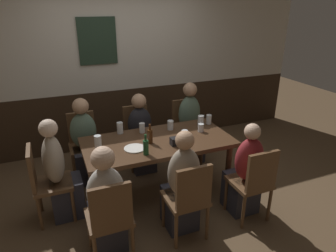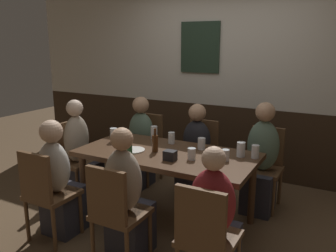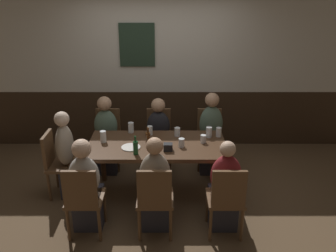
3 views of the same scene
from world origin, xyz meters
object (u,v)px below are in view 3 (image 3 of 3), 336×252
object	(u,v)px
person_mid_far	(159,141)
beer_bottle_brown	(149,138)
person_right_near	(225,192)
tumbler_water	(204,139)
tumbler_short	(178,132)
person_mid_near	(156,190)
pint_glass_stout	(210,132)
chair_mid_near	(155,197)
pint_glass_pale	(182,143)
chair_left_near	(84,197)
beer_bottle_green	(136,147)
chair_right_far	(210,135)
chair_right_near	(227,197)
person_left_near	(87,190)
person_right_far	(211,138)
person_head_west	(71,161)
plate_white_large	(132,147)
beer_glass_tall	(151,131)
dining_table	(158,149)
chair_head_west	(58,161)
chair_left_far	(109,135)
chair_mid_far	(159,135)
highball_clear	(104,137)
condiment_caddy	(169,147)
beer_glass_half	(132,128)
pint_glass_amber	(219,133)

from	to	relation	value
person_mid_far	beer_bottle_brown	distance (m)	0.82
person_right_near	tumbler_water	xyz separation A→B (m)	(-0.18, 0.73, 0.32)
tumbler_short	person_mid_near	bearing A→B (deg)	-105.74
tumbler_short	pint_glass_stout	bearing A→B (deg)	-4.68
chair_mid_near	pint_glass_pale	bearing A→B (deg)	68.03
chair_mid_near	person_mid_far	xyz separation A→B (m)	(-0.00, 1.54, -0.03)
chair_left_near	beer_bottle_green	distance (m)	0.84
chair_mid_near	beer_bottle_green	bearing A→B (deg)	113.58
chair_right_far	tumbler_short	world-z (taller)	chair_right_far
chair_right_far	beer_bottle_brown	world-z (taller)	beer_bottle_brown
chair_right_near	tumbler_short	world-z (taller)	chair_right_near
person_left_near	person_right_near	size ratio (longest dim) A/B	1.02
person_right_far	beer_bottle_green	distance (m)	1.45
person_head_west	pint_glass_stout	distance (m)	1.86
chair_mid_near	plate_white_large	xyz separation A→B (m)	(-0.32, 0.74, 0.25)
chair_left_near	beer_bottle_green	xyz separation A→B (m)	(0.53, 0.56, 0.33)
beer_glass_tall	pint_glass_stout	distance (m)	0.79
dining_table	chair_head_west	xyz separation A→B (m)	(-1.29, 0.00, -0.16)
chair_left_far	person_head_west	distance (m)	0.93
chair_mid_far	person_head_west	bearing A→B (deg)	-143.01
dining_table	tumbler_short	bearing A→B (deg)	43.40
chair_mid_near	highball_clear	world-z (taller)	highball_clear
tumbler_water	pint_glass_stout	distance (m)	0.20
chair_mid_near	condiment_caddy	bearing A→B (deg)	77.89
plate_white_large	highball_clear	bearing A→B (deg)	154.63
beer_glass_tall	beer_glass_half	world-z (taller)	beer_glass_half
chair_left_far	beer_bottle_brown	bearing A→B (deg)	-53.33
chair_left_near	person_mid_far	size ratio (longest dim) A/B	0.79
beer_glass_half	person_right_far	bearing A→B (deg)	15.73
beer_bottle_green	condiment_caddy	bearing A→B (deg)	14.52
chair_left_near	chair_head_west	xyz separation A→B (m)	(-0.52, 0.85, 0.00)
beer_glass_tall	highball_clear	world-z (taller)	highball_clear
person_right_far	beer_bottle_green	world-z (taller)	person_right_far
chair_right_far	highball_clear	bearing A→B (deg)	-151.51
chair_left_near	chair_right_near	bearing A→B (deg)	0.00
person_head_west	beer_bottle_green	size ratio (longest dim) A/B	5.02
person_head_west	beer_bottle_green	world-z (taller)	person_head_west
chair_mid_far	condiment_caddy	world-z (taller)	chair_mid_far
pint_glass_stout	tumbler_short	bearing A→B (deg)	175.32
beer_bottle_brown	person_mid_far	bearing A→B (deg)	81.42
person_mid_near	pint_glass_amber	distance (m)	1.27
beer_bottle_green	chair_right_near	bearing A→B (deg)	-28.84
beer_glass_half	beer_bottle_green	distance (m)	0.68
chair_mid_far	plate_white_large	distance (m)	1.05
chair_head_west	highball_clear	world-z (taller)	highball_clear
dining_table	highball_clear	xyz separation A→B (m)	(-0.69, 0.06, 0.14)
pint_glass_amber	chair_mid_near	bearing A→B (deg)	-126.85
chair_mid_far	chair_left_near	bearing A→B (deg)	-114.37
pint_glass_stout	chair_mid_far	bearing A→B (deg)	137.07
chair_right_near	plate_white_large	bearing A→B (deg)	146.03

